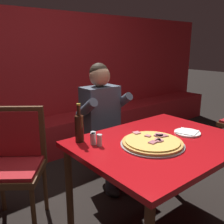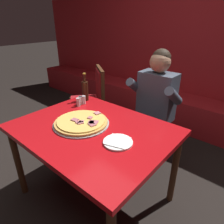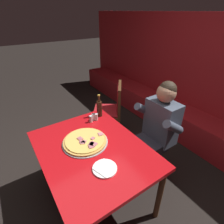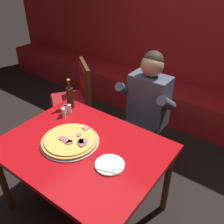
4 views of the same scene
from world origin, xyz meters
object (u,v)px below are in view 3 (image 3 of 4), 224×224
shaker_parmesan (96,117)px  dining_chair_near_right (112,108)px  beer_bottle (99,108)px  shaker_black_pepper (91,119)px  diner_seated_blue_shirt (156,129)px  main_dining_table (93,154)px  plate_white_paper (105,168)px  shaker_red_pepper_flakes (94,117)px  pizza (85,141)px  shaker_oregano (94,117)px

shaker_parmesan → dining_chair_near_right: (-0.42, 0.50, -0.22)m
beer_bottle → shaker_parmesan: 0.13m
shaker_black_pepper → dining_chair_near_right: 0.75m
shaker_black_pepper → diner_seated_blue_shirt: diner_seated_blue_shirt is taller
main_dining_table → diner_seated_blue_shirt: diner_seated_blue_shirt is taller
shaker_parmesan → diner_seated_blue_shirt: bearing=45.5°
plate_white_paper → shaker_red_pepper_flakes: 0.78m
beer_bottle → shaker_black_pepper: bearing=-67.2°
plate_white_paper → dining_chair_near_right: size_ratio=0.22×
beer_bottle → dining_chair_near_right: (-0.35, 0.42, -0.29)m
pizza → shaker_red_pepper_flakes: size_ratio=5.36×
plate_white_paper → dining_chair_near_right: dining_chair_near_right is taller
shaker_red_pepper_flakes → pizza: bearing=-40.4°
main_dining_table → shaker_red_pepper_flakes: 0.52m
diner_seated_blue_shirt → shaker_red_pepper_flakes: bearing=-133.9°
dining_chair_near_right → shaker_black_pepper: bearing=-54.1°
beer_bottle → diner_seated_blue_shirt: diner_seated_blue_shirt is taller
beer_bottle → shaker_parmesan: (0.07, -0.08, -0.07)m
diner_seated_blue_shirt → dining_chair_near_right: 0.93m
beer_bottle → shaker_red_pepper_flakes: 0.14m
main_dining_table → shaker_oregano: 0.52m
beer_bottle → dining_chair_near_right: size_ratio=0.30×
plate_white_paper → diner_seated_blue_shirt: diner_seated_blue_shirt is taller
main_dining_table → plate_white_paper: bearing=-7.1°
shaker_black_pepper → dining_chair_near_right: bearing=125.9°
shaker_parmesan → shaker_black_pepper: (0.00, -0.08, 0.00)m
pizza → diner_seated_blue_shirt: 0.84m
beer_bottle → shaker_red_pepper_flakes: bearing=-67.2°
beer_bottle → shaker_oregano: bearing=-67.2°
plate_white_paper → shaker_oregano: 0.79m
shaker_oregano → dining_chair_near_right: (-0.40, 0.53, -0.22)m
diner_seated_blue_shirt → main_dining_table: bearing=-96.2°
shaker_red_pepper_flakes → diner_seated_blue_shirt: size_ratio=0.07×
shaker_oregano → shaker_black_pepper: size_ratio=1.00×
shaker_red_pepper_flakes → shaker_parmesan: (0.02, 0.03, 0.00)m
main_dining_table → shaker_black_pepper: (-0.41, 0.21, 0.12)m
shaker_oregano → diner_seated_blue_shirt: 0.75m
plate_white_paper → shaker_oregano: (-0.73, 0.30, 0.03)m
plate_white_paper → diner_seated_blue_shirt: (-0.21, 0.83, -0.05)m
shaker_red_pepper_flakes → diner_seated_blue_shirt: (0.52, 0.54, -0.08)m
pizza → shaker_black_pepper: 0.38m
main_dining_table → pizza: size_ratio=2.69×
main_dining_table → shaker_parmesan: (-0.41, 0.28, 0.12)m
pizza → beer_bottle: beer_bottle is taller
shaker_parmesan → shaker_red_pepper_flakes: bearing=-122.6°
plate_white_paper → beer_bottle: bearing=152.4°
pizza → shaker_black_pepper: bearing=143.0°
shaker_red_pepper_flakes → diner_seated_blue_shirt: diner_seated_blue_shirt is taller
pizza → shaker_black_pepper: (-0.30, 0.23, 0.02)m
shaker_black_pepper → diner_seated_blue_shirt: 0.77m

